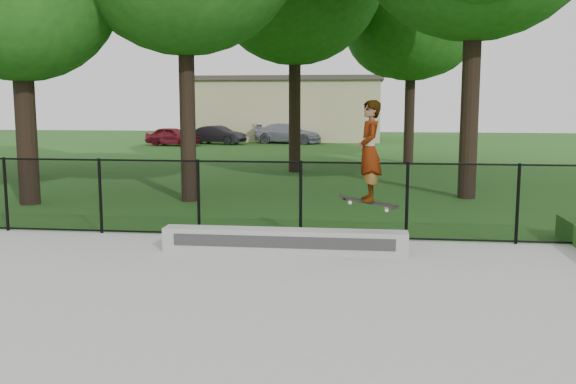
{
  "coord_description": "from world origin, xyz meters",
  "views": [
    {
      "loc": [
        3.26,
        -6.12,
        2.68
      ],
      "look_at": [
        1.97,
        4.2,
        1.2
      ],
      "focal_mm": 40.0,
      "sensor_mm": 36.0,
      "label": 1
    }
  ],
  "objects_px": {
    "car_a": "(173,136)",
    "grind_ledge": "(284,241)",
    "car_c": "(288,133)",
    "skater_airborne": "(369,153)",
    "car_b": "(218,135)"
  },
  "relations": [
    {
      "from": "car_c",
      "to": "skater_airborne",
      "type": "distance_m",
      "value": 30.24
    },
    {
      "from": "car_c",
      "to": "skater_airborne",
      "type": "relative_size",
      "value": 2.17
    },
    {
      "from": "car_b",
      "to": "car_c",
      "type": "height_order",
      "value": "car_c"
    },
    {
      "from": "grind_ledge",
      "to": "car_a",
      "type": "relative_size",
      "value": 1.3
    },
    {
      "from": "car_a",
      "to": "grind_ledge",
      "type": "bearing_deg",
      "value": -146.72
    },
    {
      "from": "car_c",
      "to": "car_a",
      "type": "bearing_deg",
      "value": 126.67
    },
    {
      "from": "car_a",
      "to": "car_b",
      "type": "bearing_deg",
      "value": -42.22
    },
    {
      "from": "grind_ledge",
      "to": "skater_airborne",
      "type": "bearing_deg",
      "value": -8.14
    },
    {
      "from": "grind_ledge",
      "to": "car_c",
      "type": "distance_m",
      "value": 29.8
    },
    {
      "from": "skater_airborne",
      "to": "car_b",
      "type": "bearing_deg",
      "value": 108.04
    },
    {
      "from": "grind_ledge",
      "to": "car_c",
      "type": "relative_size",
      "value": 1.08
    },
    {
      "from": "grind_ledge",
      "to": "car_b",
      "type": "bearing_deg",
      "value": 105.49
    },
    {
      "from": "car_b",
      "to": "grind_ledge",
      "type": "bearing_deg",
      "value": -146.88
    },
    {
      "from": "car_a",
      "to": "skater_airborne",
      "type": "bearing_deg",
      "value": -144.23
    },
    {
      "from": "car_b",
      "to": "car_c",
      "type": "bearing_deg",
      "value": -56.42
    }
  ]
}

